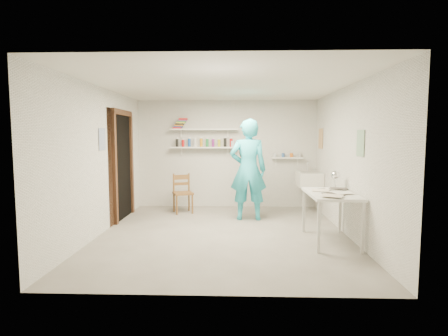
{
  "coord_description": "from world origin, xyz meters",
  "views": [
    {
      "loc": [
        0.2,
        -5.62,
        1.6
      ],
      "look_at": [
        0.0,
        0.4,
        1.05
      ],
      "focal_mm": 28.0,
      "sensor_mm": 36.0,
      "label": 1
    }
  ],
  "objects_px": {
    "wall_clock": "(248,152)",
    "wooden_chair": "(183,193)",
    "man": "(248,170)",
    "desk_lamp": "(336,175)",
    "belfast_sink": "(309,179)",
    "work_table": "(330,217)"
  },
  "relations": [
    {
      "from": "wall_clock",
      "to": "wooden_chair",
      "type": "distance_m",
      "value": 1.63
    },
    {
      "from": "wooden_chair",
      "to": "man",
      "type": "bearing_deg",
      "value": -42.77
    },
    {
      "from": "wooden_chair",
      "to": "desk_lamp",
      "type": "relative_size",
      "value": 5.85
    },
    {
      "from": "desk_lamp",
      "to": "wooden_chair",
      "type": "bearing_deg",
      "value": 151.43
    },
    {
      "from": "belfast_sink",
      "to": "wall_clock",
      "type": "xyz_separation_m",
      "value": [
        -1.3,
        -0.47,
        0.58
      ]
    },
    {
      "from": "wooden_chair",
      "to": "work_table",
      "type": "height_order",
      "value": "wooden_chair"
    },
    {
      "from": "work_table",
      "to": "wooden_chair",
      "type": "bearing_deg",
      "value": 142.67
    },
    {
      "from": "belfast_sink",
      "to": "wooden_chair",
      "type": "distance_m",
      "value": 2.67
    },
    {
      "from": "work_table",
      "to": "wall_clock",
      "type": "bearing_deg",
      "value": 126.54
    },
    {
      "from": "belfast_sink",
      "to": "desk_lamp",
      "type": "xyz_separation_m",
      "value": [
        0.08,
        -1.63,
        0.27
      ]
    },
    {
      "from": "belfast_sink",
      "to": "wooden_chair",
      "type": "relative_size",
      "value": 0.73
    },
    {
      "from": "wooden_chair",
      "to": "desk_lamp",
      "type": "height_order",
      "value": "desk_lamp"
    },
    {
      "from": "belfast_sink",
      "to": "wall_clock",
      "type": "relative_size",
      "value": 1.74
    },
    {
      "from": "man",
      "to": "work_table",
      "type": "height_order",
      "value": "man"
    },
    {
      "from": "work_table",
      "to": "belfast_sink",
      "type": "bearing_deg",
      "value": 86.98
    },
    {
      "from": "man",
      "to": "wooden_chair",
      "type": "height_order",
      "value": "man"
    },
    {
      "from": "work_table",
      "to": "desk_lamp",
      "type": "distance_m",
      "value": 0.77
    },
    {
      "from": "work_table",
      "to": "desk_lamp",
      "type": "bearing_deg",
      "value": 67.58
    },
    {
      "from": "wall_clock",
      "to": "work_table",
      "type": "height_order",
      "value": "wall_clock"
    },
    {
      "from": "belfast_sink",
      "to": "wooden_chair",
      "type": "bearing_deg",
      "value": -176.79
    },
    {
      "from": "desk_lamp",
      "to": "wall_clock",
      "type": "bearing_deg",
      "value": 139.97
    },
    {
      "from": "man",
      "to": "desk_lamp",
      "type": "xyz_separation_m",
      "value": [
        1.39,
        -0.94,
        0.01
      ]
    }
  ]
}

